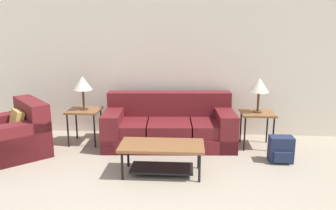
# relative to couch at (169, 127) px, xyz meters

# --- Properties ---
(wall_back) EXTENTS (8.99, 0.06, 2.60)m
(wall_back) POSITION_rel_couch_xyz_m (0.14, 0.60, 1.01)
(wall_back) COLOR silver
(wall_back) RESTS_ON ground_plane
(couch) EXTENTS (2.12, 1.06, 0.82)m
(couch) POSITION_rel_couch_xyz_m (0.00, 0.00, 0.00)
(couch) COLOR maroon
(couch) RESTS_ON ground_plane
(armchair) EXTENTS (1.37, 1.37, 0.80)m
(armchair) POSITION_rel_couch_xyz_m (-2.31, -0.61, -0.01)
(armchair) COLOR maroon
(armchair) RESTS_ON ground_plane
(coffee_table) EXTENTS (1.08, 0.53, 0.41)m
(coffee_table) POSITION_rel_couch_xyz_m (-0.03, -1.15, 0.01)
(coffee_table) COLOR brown
(coffee_table) RESTS_ON ground_plane
(side_table_left) EXTENTS (0.51, 0.48, 0.57)m
(side_table_left) POSITION_rel_couch_xyz_m (-1.39, -0.03, 0.22)
(side_table_left) COLOR brown
(side_table_left) RESTS_ON ground_plane
(side_table_right) EXTENTS (0.51, 0.48, 0.57)m
(side_table_right) POSITION_rel_couch_xyz_m (1.40, -0.03, 0.22)
(side_table_right) COLOR brown
(side_table_right) RESTS_ON ground_plane
(table_lamp_left) EXTENTS (0.30, 0.30, 0.55)m
(table_lamp_left) POSITION_rel_couch_xyz_m (-1.39, -0.03, 0.70)
(table_lamp_left) COLOR #472D1E
(table_lamp_left) RESTS_ON side_table_left
(table_lamp_right) EXTENTS (0.30, 0.30, 0.55)m
(table_lamp_right) POSITION_rel_couch_xyz_m (1.40, -0.03, 0.70)
(table_lamp_right) COLOR #472D1E
(table_lamp_right) RESTS_ON side_table_right
(backpack) EXTENTS (0.33, 0.29, 0.37)m
(backpack) POSITION_rel_couch_xyz_m (1.63, -0.64, -0.11)
(backpack) COLOR #1E2847
(backpack) RESTS_ON ground_plane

